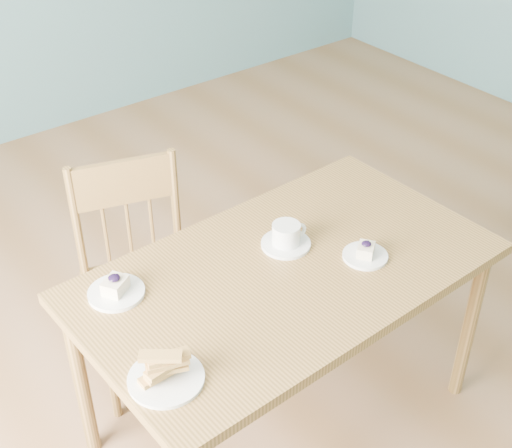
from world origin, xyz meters
The scene contains 7 objects.
room centered at (0.00, 0.00, 1.35)m, with size 5.01×5.01×2.71m.
dining_table centered at (-0.26, -0.01, 0.60)m, with size 1.26×0.74×0.67m.
dining_chair centered at (-0.49, 0.49, 0.42)m, with size 0.47×0.46×0.83m.
cheesecake_plate_near centered at (-0.04, -0.12, 0.68)m, with size 0.14×0.14×0.06m.
cheesecake_plate_far centered at (-0.71, 0.19, 0.68)m, with size 0.16×0.16×0.07m.
coffee_cup centered at (-0.19, 0.08, 0.70)m, with size 0.15×0.15×0.08m.
biscotti_plate centered at (-0.77, -0.17, 0.70)m, with size 0.19×0.19×0.10m.
Camera 1 is at (-1.33, -1.25, 1.98)m, focal length 50.00 mm.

